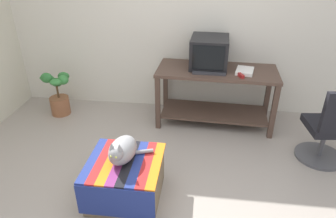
{
  "coord_description": "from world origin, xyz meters",
  "views": [
    {
      "loc": [
        0.33,
        -2.01,
        2.09
      ],
      "look_at": [
        -0.03,
        0.85,
        0.55
      ],
      "focal_mm": 32.39,
      "sensor_mm": 36.0,
      "label": 1
    }
  ],
  "objects": [
    {
      "name": "ottoman_with_blanket",
      "position": [
        -0.33,
        0.08,
        0.2
      ],
      "size": [
        0.66,
        0.67,
        0.4
      ],
      "color": "#7A664C",
      "rests_on": "ground_plane"
    },
    {
      "name": "ground_plane",
      "position": [
        0.0,
        0.0,
        0.0
      ],
      "size": [
        14.0,
        14.0,
        0.0
      ],
      "primitive_type": "plane",
      "color": "#9E9389"
    },
    {
      "name": "desk",
      "position": [
        0.49,
        1.6,
        0.51
      ],
      "size": [
        1.51,
        0.71,
        0.75
      ],
      "rotation": [
        0.0,
        0.0,
        -0.04
      ],
      "color": "#4C382D",
      "rests_on": "ground_plane"
    },
    {
      "name": "back_wall",
      "position": [
        0.0,
        2.05,
        1.3
      ],
      "size": [
        8.0,
        0.1,
        2.6
      ],
      "primitive_type": "cube",
      "color": "silver",
      "rests_on": "ground_plane"
    },
    {
      "name": "office_chair",
      "position": [
        1.68,
        0.88,
        0.39
      ],
      "size": [
        0.52,
        0.52,
        0.89
      ],
      "rotation": [
        0.0,
        0.0,
        3.25
      ],
      "color": "#4C4C51",
      "rests_on": "ground_plane"
    },
    {
      "name": "tv_monitor",
      "position": [
        0.38,
        1.7,
        0.93
      ],
      "size": [
        0.48,
        0.55,
        0.37
      ],
      "rotation": [
        0.0,
        0.0,
        -0.04
      ],
      "color": "black",
      "rests_on": "desk"
    },
    {
      "name": "keyboard",
      "position": [
        0.39,
        1.46,
        0.76
      ],
      "size": [
        0.4,
        0.16,
        0.02
      ],
      "primitive_type": "cube",
      "rotation": [
        0.0,
        0.0,
        -0.03
      ],
      "color": "#333338",
      "rests_on": "desk"
    },
    {
      "name": "stapler",
      "position": [
        0.76,
        1.38,
        0.77
      ],
      "size": [
        0.07,
        0.12,
        0.04
      ],
      "primitive_type": "cube",
      "rotation": [
        0.0,
        0.0,
        0.37
      ],
      "color": "#A31E1E",
      "rests_on": "desk"
    },
    {
      "name": "book",
      "position": [
        0.82,
        1.54,
        0.77
      ],
      "size": [
        0.25,
        0.3,
        0.04
      ],
      "primitive_type": "cube",
      "rotation": [
        0.0,
        0.0,
        -0.2
      ],
      "color": "white",
      "rests_on": "desk"
    },
    {
      "name": "cat",
      "position": [
        -0.35,
        0.1,
        0.51
      ],
      "size": [
        0.39,
        0.4,
        0.26
      ],
      "rotation": [
        0.0,
        0.0,
        -0.12
      ],
      "color": "gray",
      "rests_on": "ottoman_with_blanket"
    },
    {
      "name": "potted_plant",
      "position": [
        -1.65,
        1.55,
        0.3
      ],
      "size": [
        0.42,
        0.34,
        0.65
      ],
      "color": "brown",
      "rests_on": "ground_plane"
    }
  ]
}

